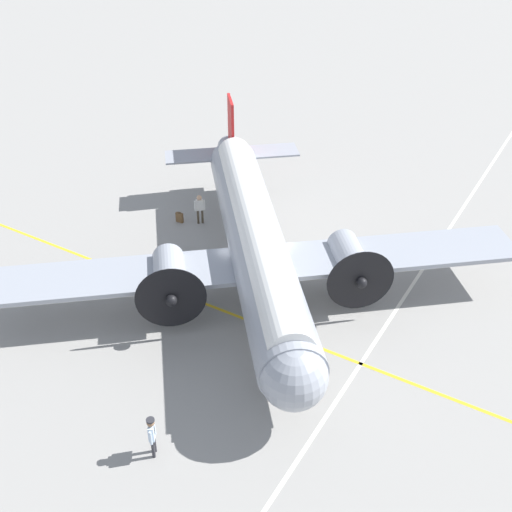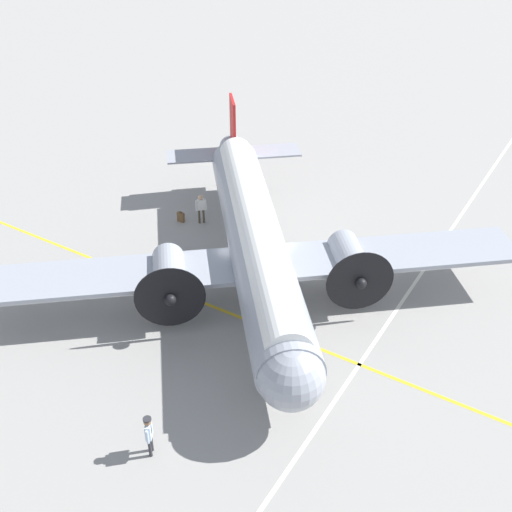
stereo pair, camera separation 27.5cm
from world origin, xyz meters
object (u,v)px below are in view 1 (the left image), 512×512
object	(u,v)px
airliner_main	(257,245)
suitcase_near_door	(180,217)
passenger_boarding	(200,206)
crew_foreground	(152,433)

from	to	relation	value
airliner_main	suitcase_near_door	world-z (taller)	airliner_main
airliner_main	suitcase_near_door	distance (m)	7.70
suitcase_near_door	airliner_main	bearing A→B (deg)	-24.78
airliner_main	suitcase_near_door	size ratio (longest dim) A/B	33.04
passenger_boarding	suitcase_near_door	bearing A→B (deg)	-19.05
suitcase_near_door	passenger_boarding	bearing A→B (deg)	24.60
airliner_main	crew_foreground	xyz separation A→B (m)	(1.71, -9.76, -1.41)
crew_foreground	suitcase_near_door	bearing A→B (deg)	-175.97
crew_foreground	suitcase_near_door	size ratio (longest dim) A/B	2.90
passenger_boarding	airliner_main	bearing A→B (deg)	104.16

